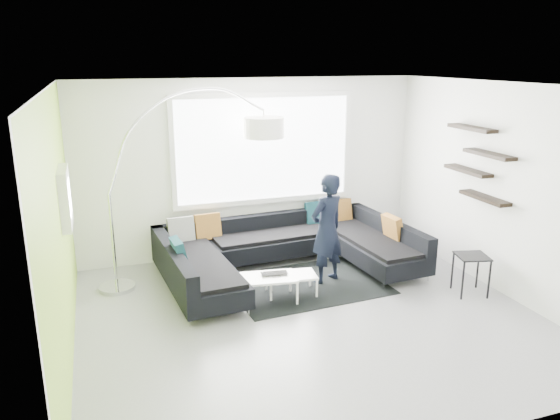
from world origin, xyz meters
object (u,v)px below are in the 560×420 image
Objects in this scene: arc_lamp at (109,194)px; person at (327,229)px; side_table at (470,275)px; coffee_table at (279,286)px; laptop at (275,275)px; sectional_sofa at (289,253)px.

arc_lamp is 1.73× the size of person.
coffee_table is at bearing 163.93° from side_table.
coffee_table is 2.59m from side_table.
side_table reaches higher than laptop.
coffee_table is at bearing 47.46° from laptop.
sectional_sofa is 0.90m from laptop.
arc_lamp is 4.94× the size of side_table.
coffee_table is (-0.40, -0.71, -0.17)m from sectional_sofa.
side_table is at bearing -8.41° from coffee_table.
arc_lamp reaches higher than sectional_sofa.
coffee_table is 1.89× the size of side_table.
person is at bearing 28.45° from laptop.
side_table is (2.09, -1.43, -0.07)m from sectional_sofa.
person is (0.42, -0.40, 0.44)m from sectional_sofa.
coffee_table is 1.07m from person.
arc_lamp is at bearing 161.80° from coffee_table.
person is at bearing -14.42° from arc_lamp.
sectional_sofa is 6.81× the size of side_table.
person is 4.22× the size of laptop.
laptop is at bearing -29.03° from arc_lamp.
person reaches higher than side_table.
side_table is at bearing -8.37° from laptop.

